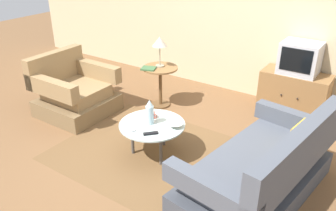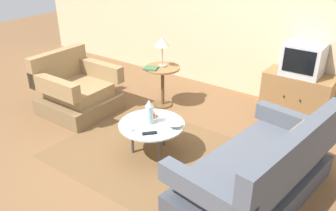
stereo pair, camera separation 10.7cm
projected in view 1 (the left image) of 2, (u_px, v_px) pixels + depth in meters
ground_plane at (148, 156)px, 4.08m from camera, size 16.00×16.00×0.00m
back_wall at (241, 8)px, 5.27m from camera, size 9.00×0.12×2.70m
area_rug at (153, 153)px, 4.13m from camera, size 2.21×1.76×0.00m
armchair at (74, 93)px, 4.99m from camera, size 0.92×0.96×0.85m
couch at (262, 171)px, 3.35m from camera, size 1.13×1.84×0.89m
coffee_table at (152, 126)px, 3.97m from camera, size 0.76×0.76×0.40m
side_table at (160, 78)px, 5.11m from camera, size 0.51×0.51×0.62m
tv_stand at (294, 93)px, 4.97m from camera, size 0.93×0.46×0.61m
television at (300, 58)px, 4.75m from camera, size 0.51×0.44×0.44m
table_lamp at (160, 43)px, 4.91m from camera, size 0.21×0.21×0.44m
vase at (150, 112)px, 3.90m from camera, size 0.09×0.09×0.30m
mug at (152, 115)px, 4.06m from camera, size 0.12×0.08×0.08m
bowl at (175, 125)px, 3.88m from camera, size 0.17×0.17×0.05m
tv_remote_dark at (151, 133)px, 3.74m from camera, size 0.14×0.15×0.02m
tv_remote_silver at (132, 128)px, 3.85m from camera, size 0.16×0.12×0.02m
book at (148, 68)px, 4.96m from camera, size 0.24×0.23×0.02m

